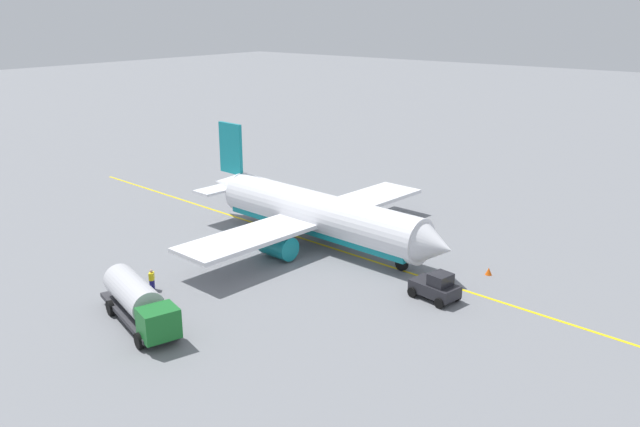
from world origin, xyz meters
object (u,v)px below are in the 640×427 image
object	(u,v)px
fuel_tanker	(139,302)
safety_cone_nose	(489,271)
pushback_tug	(436,287)
airplane	(316,215)
refueling_worker	(152,280)

from	to	relation	value
fuel_tanker	safety_cone_nose	bearing A→B (deg)	57.31
fuel_tanker	pushback_tug	xyz separation A→B (m)	(13.99, 16.51, -0.71)
airplane	refueling_worker	world-z (taller)	airplane
pushback_tug	refueling_worker	world-z (taller)	pushback_tug
safety_cone_nose	fuel_tanker	bearing A→B (deg)	-122.69
fuel_tanker	safety_cone_nose	world-z (taller)	fuel_tanker
fuel_tanker	refueling_worker	xyz separation A→B (m)	(-4.11, 4.16, -0.89)
fuel_tanker	safety_cone_nose	distance (m)	27.92
pushback_tug	refueling_worker	xyz separation A→B (m)	(-18.09, -12.35, -0.19)
pushback_tug	refueling_worker	bearing A→B (deg)	-145.69
pushback_tug	safety_cone_nose	bearing A→B (deg)	81.24
refueling_worker	safety_cone_nose	bearing A→B (deg)	45.21
airplane	fuel_tanker	xyz separation A→B (m)	(0.84, -20.48, -1.06)
pushback_tug	safety_cone_nose	distance (m)	7.07
airplane	safety_cone_nose	distance (m)	16.36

